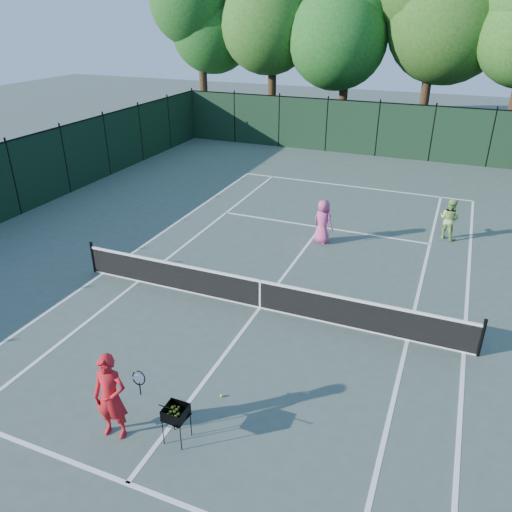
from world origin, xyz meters
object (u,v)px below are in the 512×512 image
at_px(ball_hopper, 176,413).
at_px(coach, 111,397).
at_px(player_pink, 323,221).
at_px(player_green, 449,219).
at_px(loose_ball_midcourt, 222,396).

bearing_deg(ball_hopper, coach, -157.89).
relative_size(player_pink, ball_hopper, 1.95).
bearing_deg(coach, player_green, 57.96).
xyz_separation_m(player_pink, ball_hopper, (-0.08, -10.23, -0.11)).
relative_size(player_green, loose_ball_midcourt, 22.67).
distance_m(player_pink, player_green, 4.71).
relative_size(player_pink, player_green, 1.05).
bearing_deg(loose_ball_midcourt, ball_hopper, -100.55).
height_order(player_green, ball_hopper, player_green).
distance_m(player_pink, ball_hopper, 10.23).
bearing_deg(coach, ball_hopper, 6.57).
distance_m(coach, loose_ball_midcourt, 2.48).
xyz_separation_m(player_green, ball_hopper, (-4.30, -12.33, -0.07)).
bearing_deg(loose_ball_midcourt, player_pink, 91.21).
distance_m(coach, ball_hopper, 1.29).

